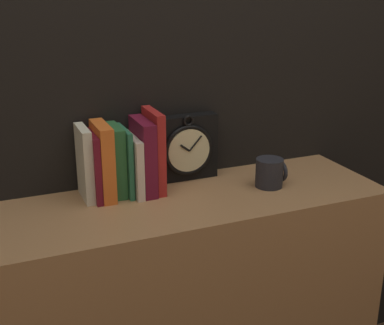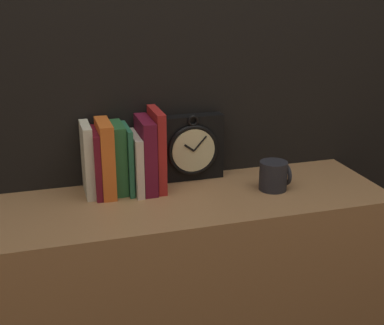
{
  "view_description": "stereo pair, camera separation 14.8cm",
  "coord_description": "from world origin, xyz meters",
  "px_view_note": "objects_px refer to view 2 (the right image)",
  "views": [
    {
      "loc": [
        -0.54,
        -1.29,
        1.41
      ],
      "look_at": [
        0.0,
        0.0,
        0.92
      ],
      "focal_mm": 50.0,
      "sensor_mm": 36.0,
      "label": 1
    },
    {
      "loc": [
        -0.4,
        -1.34,
        1.41
      ],
      "look_at": [
        0.0,
        0.0,
        0.92
      ],
      "focal_mm": 50.0,
      "sensor_mm": 36.0,
      "label": 2
    }
  ],
  "objects_px": {
    "book_slot2_orange": "(105,158)",
    "book_slot7_red": "(157,150)",
    "book_slot5_cream": "(136,163)",
    "mug": "(274,176)",
    "clock": "(191,148)",
    "book_slot3_green": "(118,158)",
    "book_slot4_green": "(128,159)",
    "book_slot0_cream": "(87,160)",
    "book_slot1_maroon": "(96,163)",
    "book_slot6_maroon": "(146,155)"
  },
  "relations": [
    {
      "from": "book_slot2_orange",
      "to": "book_slot7_red",
      "type": "relative_size",
      "value": 0.9
    },
    {
      "from": "book_slot2_orange",
      "to": "book_slot5_cream",
      "type": "xyz_separation_m",
      "value": [
        0.09,
        -0.01,
        -0.02
      ]
    },
    {
      "from": "mug",
      "to": "book_slot2_orange",
      "type": "bearing_deg",
      "value": 166.68
    },
    {
      "from": "clock",
      "to": "book_slot3_green",
      "type": "bearing_deg",
      "value": -172.25
    },
    {
      "from": "book_slot4_green",
      "to": "book_slot7_red",
      "type": "relative_size",
      "value": 0.82
    },
    {
      "from": "book_slot0_cream",
      "to": "mug",
      "type": "height_order",
      "value": "book_slot0_cream"
    },
    {
      "from": "book_slot5_cream",
      "to": "clock",
      "type": "bearing_deg",
      "value": 14.57
    },
    {
      "from": "clock",
      "to": "book_slot1_maroon",
      "type": "height_order",
      "value": "clock"
    },
    {
      "from": "book_slot4_green",
      "to": "mug",
      "type": "xyz_separation_m",
      "value": [
        0.41,
        -0.12,
        -0.05
      ]
    },
    {
      "from": "clock",
      "to": "book_slot5_cream",
      "type": "xyz_separation_m",
      "value": [
        -0.18,
        -0.05,
        -0.02
      ]
    },
    {
      "from": "clock",
      "to": "book_slot0_cream",
      "type": "xyz_separation_m",
      "value": [
        -0.32,
        -0.03,
        0.0
      ]
    },
    {
      "from": "book_slot6_maroon",
      "to": "book_slot7_red",
      "type": "height_order",
      "value": "book_slot7_red"
    },
    {
      "from": "mug",
      "to": "book_slot0_cream",
      "type": "bearing_deg",
      "value": 167.03
    },
    {
      "from": "book_slot1_maroon",
      "to": "book_slot5_cream",
      "type": "xyz_separation_m",
      "value": [
        0.11,
        -0.01,
        -0.01
      ]
    },
    {
      "from": "book_slot3_green",
      "to": "book_slot7_red",
      "type": "height_order",
      "value": "book_slot7_red"
    },
    {
      "from": "clock",
      "to": "book_slot3_green",
      "type": "distance_m",
      "value": 0.23
    },
    {
      "from": "book_slot2_orange",
      "to": "book_slot4_green",
      "type": "height_order",
      "value": "book_slot2_orange"
    },
    {
      "from": "book_slot3_green",
      "to": "book_slot4_green",
      "type": "distance_m",
      "value": 0.03
    },
    {
      "from": "book_slot5_cream",
      "to": "book_slot6_maroon",
      "type": "xyz_separation_m",
      "value": [
        0.03,
        0.0,
        0.02
      ]
    },
    {
      "from": "book_slot2_orange",
      "to": "book_slot7_red",
      "type": "xyz_separation_m",
      "value": [
        0.15,
        -0.0,
        0.01
      ]
    },
    {
      "from": "book_slot3_green",
      "to": "book_slot5_cream",
      "type": "bearing_deg",
      "value": -18.83
    },
    {
      "from": "book_slot6_maroon",
      "to": "mug",
      "type": "height_order",
      "value": "book_slot6_maroon"
    },
    {
      "from": "book_slot0_cream",
      "to": "book_slot7_red",
      "type": "height_order",
      "value": "book_slot7_red"
    },
    {
      "from": "book_slot1_maroon",
      "to": "book_slot3_green",
      "type": "height_order",
      "value": "book_slot3_green"
    },
    {
      "from": "book_slot3_green",
      "to": "book_slot5_cream",
      "type": "height_order",
      "value": "book_slot3_green"
    },
    {
      "from": "book_slot4_green",
      "to": "book_slot0_cream",
      "type": "bearing_deg",
      "value": 177.05
    },
    {
      "from": "book_slot0_cream",
      "to": "book_slot2_orange",
      "type": "xyz_separation_m",
      "value": [
        0.05,
        -0.01,
        0.0
      ]
    },
    {
      "from": "clock",
      "to": "book_slot2_orange",
      "type": "bearing_deg",
      "value": -171.21
    },
    {
      "from": "book_slot3_green",
      "to": "book_slot5_cream",
      "type": "distance_m",
      "value": 0.05
    },
    {
      "from": "book_slot0_cream",
      "to": "book_slot2_orange",
      "type": "distance_m",
      "value": 0.05
    },
    {
      "from": "clock",
      "to": "mug",
      "type": "relative_size",
      "value": 2.38
    },
    {
      "from": "book_slot0_cream",
      "to": "book_slot6_maroon",
      "type": "bearing_deg",
      "value": -4.31
    },
    {
      "from": "book_slot1_maroon",
      "to": "book_slot6_maroon",
      "type": "xyz_separation_m",
      "value": [
        0.14,
        -0.01,
        0.01
      ]
    },
    {
      "from": "book_slot3_green",
      "to": "book_slot6_maroon",
      "type": "distance_m",
      "value": 0.08
    },
    {
      "from": "book_slot4_green",
      "to": "book_slot5_cream",
      "type": "distance_m",
      "value": 0.03
    },
    {
      "from": "book_slot1_maroon",
      "to": "book_slot7_red",
      "type": "bearing_deg",
      "value": -0.66
    },
    {
      "from": "clock",
      "to": "book_slot1_maroon",
      "type": "relative_size",
      "value": 1.1
    },
    {
      "from": "book_slot1_maroon",
      "to": "mug",
      "type": "bearing_deg",
      "value": -12.71
    },
    {
      "from": "book_slot0_cream",
      "to": "book_slot1_maroon",
      "type": "height_order",
      "value": "book_slot0_cream"
    },
    {
      "from": "book_slot5_cream",
      "to": "book_slot4_green",
      "type": "bearing_deg",
      "value": 158.4
    },
    {
      "from": "mug",
      "to": "clock",
      "type": "bearing_deg",
      "value": 143.71
    },
    {
      "from": "book_slot4_green",
      "to": "book_slot5_cream",
      "type": "height_order",
      "value": "book_slot4_green"
    },
    {
      "from": "book_slot5_cream",
      "to": "book_slot6_maroon",
      "type": "height_order",
      "value": "book_slot6_maroon"
    },
    {
      "from": "book_slot1_maroon",
      "to": "book_slot4_green",
      "type": "xyz_separation_m",
      "value": [
        0.09,
        0.0,
        0.0
      ]
    },
    {
      "from": "book_slot6_maroon",
      "to": "book_slot3_green",
      "type": "bearing_deg",
      "value": 169.68
    },
    {
      "from": "book_slot5_cream",
      "to": "book_slot3_green",
      "type": "bearing_deg",
      "value": 161.17
    },
    {
      "from": "book_slot4_green",
      "to": "book_slot6_maroon",
      "type": "distance_m",
      "value": 0.05
    },
    {
      "from": "book_slot3_green",
      "to": "book_slot4_green",
      "type": "bearing_deg",
      "value": -16.46
    },
    {
      "from": "book_slot1_maroon",
      "to": "book_slot4_green",
      "type": "bearing_deg",
      "value": 0.94
    },
    {
      "from": "book_slot2_orange",
      "to": "book_slot6_maroon",
      "type": "distance_m",
      "value": 0.12
    }
  ]
}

